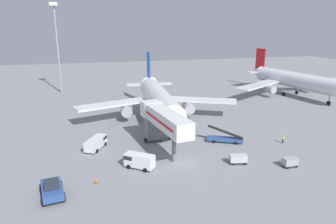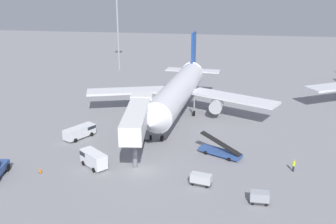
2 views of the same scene
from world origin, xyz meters
TOP-DOWN VIEW (x-y plane):
  - ground_plane at (0.00, 0.00)m, footprint 300.00×300.00m
  - airplane_at_gate at (1.93, 24.01)m, footprint 38.34×40.27m
  - jet_bridge at (-1.84, 6.00)m, footprint 5.22×16.56m
  - pushback_tug at (-19.37, -5.04)m, footprint 3.47×5.63m
  - belt_loader_truck at (10.64, 6.73)m, footprint 6.77×4.64m
  - service_van_rear_left at (-12.99, 10.18)m, footprint 4.42×5.81m
  - service_van_rear_right at (-7.12, 0.23)m, footprint 4.72×4.33m
  - baggage_cart_far_center at (8.45, -2.54)m, footprint 2.91×1.80m
  - baggage_cart_outer_left at (15.65, -5.78)m, footprint 2.24×1.30m
  - ground_crew_worker_foreground at (20.85, 3.24)m, footprint 0.39×0.39m
  - safety_cone_alpha at (-13.79, -2.77)m, footprint 0.47×0.47m
  - airplane_background at (49.30, 38.63)m, footprint 44.48×41.23m
  - apron_light_mast at (-21.42, 62.87)m, footprint 2.40×2.40m

SIDE VIEW (x-z plane):
  - ground_plane at x=0.00m, z-range 0.00..0.00m
  - safety_cone_alpha at x=-13.79m, z-range 0.00..0.71m
  - belt_loader_truck at x=10.64m, z-range -0.82..2.35m
  - baggage_cart_outer_left at x=15.65m, z-range 0.08..1.55m
  - baggage_cart_far_center at x=8.45m, z-range 0.08..1.58m
  - ground_crew_worker_foreground at x=20.85m, z-range 0.05..1.84m
  - pushback_tug at x=-19.37m, z-range -0.07..2.27m
  - service_van_rear_left at x=-12.99m, z-range 0.15..2.11m
  - service_van_rear_right at x=-7.12m, z-range 0.15..2.43m
  - airplane_background at x=49.30m, z-range -1.84..11.84m
  - airplane_at_gate at x=1.93m, z-range -2.05..12.40m
  - jet_bridge at x=-1.84m, z-range 1.92..9.61m
  - apron_light_mast at x=-21.42m, z-range 5.20..33.55m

